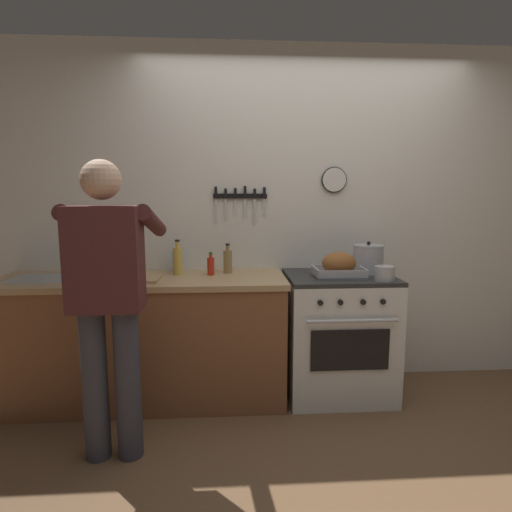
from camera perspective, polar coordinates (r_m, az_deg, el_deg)
ground_plane at (r=2.52m, az=11.67°, el=-27.70°), size 8.00×8.00×0.00m
wall_back at (r=3.37m, az=6.25°, el=5.25°), size 6.00×0.13×2.60m
counter_block at (r=3.19m, az=-15.17°, el=-10.66°), size 2.03×0.65×0.90m
stove at (r=3.23m, az=11.04°, el=-10.42°), size 0.76×0.67×0.90m
person_cook at (r=2.43m, az=-19.43°, el=-4.65°), size 0.51×0.63×1.66m
roasting_pan at (r=3.04m, az=11.18°, el=-1.28°), size 0.35×0.26×0.18m
stock_pot at (r=3.24m, az=14.96°, el=-0.38°), size 0.22×0.22×0.24m
saucepan at (r=2.98m, az=17.03°, el=-2.26°), size 0.13×0.13×0.10m
cutting_board at (r=2.97m, az=-16.39°, el=-3.04°), size 0.36×0.24×0.02m
bottle_olive_oil at (r=3.18m, az=-18.56°, el=-0.48°), size 0.07×0.07×0.28m
bottle_dish_soap at (r=3.24m, az=-10.70°, el=-0.65°), size 0.06×0.06×0.20m
bottle_vinegar at (r=3.13m, az=-3.85°, el=-0.65°), size 0.06×0.06×0.22m
bottle_hot_sauce at (r=3.06m, az=-6.15°, el=-1.31°), size 0.05×0.05×0.17m
bottle_cooking_oil at (r=3.11m, az=-10.57°, el=-0.54°), size 0.07×0.07×0.26m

